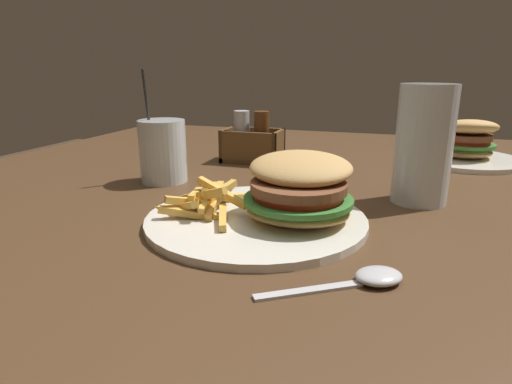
{
  "coord_description": "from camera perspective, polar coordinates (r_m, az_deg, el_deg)",
  "views": [
    {
      "loc": [
        0.07,
        -0.73,
        0.95
      ],
      "look_at": [
        -0.1,
        -0.22,
        0.79
      ],
      "focal_mm": 30.0,
      "sensor_mm": 36.0,
      "label": 1
    }
  ],
  "objects": [
    {
      "name": "beer_glass",
      "position": [
        0.68,
        21.41,
        5.61
      ],
      "size": [
        0.08,
        0.08,
        0.18
      ],
      "color": "silver",
      "rests_on": "dining_table"
    },
    {
      "name": "meal_plate_near",
      "position": [
        0.56,
        2.8,
        -1.29
      ],
      "size": [
        0.29,
        0.29,
        0.1
      ],
      "color": "silver",
      "rests_on": "dining_table"
    },
    {
      "name": "meal_plate_far",
      "position": [
        1.03,
        26.13,
        5.42
      ],
      "size": [
        0.24,
        0.24,
        0.1
      ],
      "color": "silver",
      "rests_on": "dining_table"
    },
    {
      "name": "spoon",
      "position": [
        0.43,
        15.0,
        -10.99
      ],
      "size": [
        0.14,
        0.1,
        0.01
      ],
      "rotation": [
        0.0,
        0.0,
        0.58
      ],
      "color": "silver",
      "rests_on": "dining_table"
    },
    {
      "name": "juice_glass",
      "position": [
        0.78,
        -12.3,
        5.09
      ],
      "size": [
        0.08,
        0.08,
        0.2
      ],
      "color": "silver",
      "rests_on": "dining_table"
    },
    {
      "name": "condiment_caddy",
      "position": [
        0.93,
        -0.51,
        6.44
      ],
      "size": [
        0.12,
        0.08,
        0.11
      ],
      "color": "brown",
      "rests_on": "dining_table"
    },
    {
      "name": "dining_table",
      "position": [
        0.78,
        11.84,
        -4.57
      ],
      "size": [
        1.54,
        1.26,
        0.75
      ],
      "color": "#4C331E",
      "rests_on": "ground_plane"
    }
  ]
}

